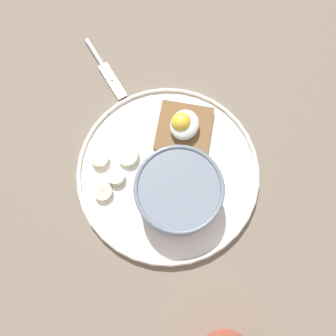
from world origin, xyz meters
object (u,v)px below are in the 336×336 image
Objects in this scene: toast_slice at (183,129)px; banana_slice_back at (99,158)px; poached_egg at (183,124)px; oatmeal_bowl at (179,192)px; banana_slice_left at (128,155)px; knife at (104,68)px; banana_slice_front at (116,177)px; banana_slice_right at (103,191)px.

banana_slice_back is at bearing -48.52° from toast_slice.
poached_egg is at bearing 131.71° from banana_slice_back.
oatmeal_bowl is at bearing 85.44° from banana_slice_back.
poached_egg is (-9.90, -2.96, -0.38)cm from oatmeal_bowl.
knife is (-12.97, -9.82, -1.20)cm from banana_slice_left.
banana_slice_front is 3.75cm from banana_slice_left.
knife is at bearing -110.99° from poached_egg.
banana_slice_back and banana_slice_right have the same top height.
banana_slice_right reaches higher than banana_slice_left.
banana_slice_back is (-1.71, -3.41, 0.08)cm from banana_slice_front.
banana_slice_back reaches higher than toast_slice.
banana_slice_left is 0.37× the size of knife.
toast_slice is 12.53cm from banana_slice_front.
toast_slice is 15.35cm from banana_slice_right.
poached_egg reaches higher than banana_slice_right.
banana_slice_right is at bearing -29.80° from toast_slice.
knife is at bearing -142.86° from banana_slice_left.
banana_slice_front is at bearing -31.73° from poached_egg.
banana_slice_right is (2.71, -0.97, 0.05)cm from banana_slice_front.
banana_slice_left is at bearing 37.14° from knife.
poached_egg is at bearing 69.01° from knife.
toast_slice is at bearing 150.20° from banana_slice_right.
poached_egg is 1.30× the size of banana_slice_right.
poached_egg is at bearing -73.93° from toast_slice.
knife is at bearing -158.23° from banana_slice_back.
toast_slice is (-9.93, -2.84, -2.33)cm from oatmeal_bowl.
banana_slice_left is at bearing 167.76° from banana_slice_right.
banana_slice_left is 6.58cm from banana_slice_right.
oatmeal_bowl is 10.59cm from toast_slice.
banana_slice_front is 1.09× the size of banana_slice_back.
poached_egg is at bearing 150.53° from banana_slice_right.
oatmeal_bowl is at bearing 94.09° from banana_slice_front.
oatmeal_bowl is 10.34cm from poached_egg.
banana_slice_back is at bearing -62.31° from banana_slice_left.
banana_slice_front is at bearing 29.37° from knife.
banana_slice_right is (3.39, -10.47, -2.26)cm from oatmeal_bowl.
banana_slice_front is 19.20cm from knife.
banana_slice_left is 4.34cm from banana_slice_back.
poached_egg is 1.26× the size of banana_slice_left.
banana_slice_left is (6.89, -6.23, -0.03)cm from toast_slice.
poached_egg is at bearing 138.27° from banana_slice_left.
banana_slice_right is 0.35× the size of knife.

